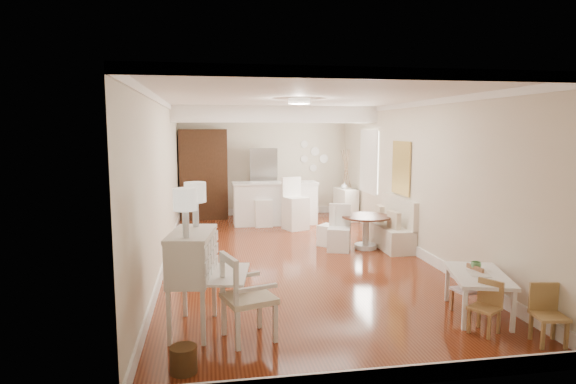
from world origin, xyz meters
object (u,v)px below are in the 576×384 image
object	(u,v)px
fridge	(277,183)
kids_chair_b	(466,289)
slip_chair_far	(330,225)
bar_stool_left	(262,205)
dining_table	(366,232)
bar_stool_right	(296,204)
kids_chair_a	(485,307)
slip_chair_near	(339,228)
kids_chair_c	(549,315)
wicker_basket	(184,360)
breakfast_counter	(275,203)
gustavian_armchair	(249,296)
kids_table	(478,294)
secretary_bureau	(193,281)
sideboard	(346,204)
pantry_cabinet	(204,174)

from	to	relation	value
fridge	kids_chair_b	bearing A→B (deg)	-79.12
slip_chair_far	bar_stool_left	xyz separation A→B (m)	(-1.11, 2.15, 0.11)
dining_table	bar_stool_right	world-z (taller)	bar_stool_right
kids_chair_a	slip_chair_near	size ratio (longest dim) A/B	0.69
kids_chair_c	slip_chair_far	world-z (taller)	slip_chair_far
slip_chair_far	bar_stool_left	size ratio (longest dim) A/B	0.79
fridge	kids_chair_c	bearing A→B (deg)	-77.76
slip_chair_far	bar_stool_right	world-z (taller)	bar_stool_right
slip_chair_far	fridge	xyz separation A→B (m)	(-0.57, 3.40, 0.49)
kids_chair_c	fridge	distance (m)	8.32
wicker_basket	breakfast_counter	size ratio (longest dim) A/B	0.13
breakfast_counter	bar_stool_left	bearing A→B (deg)	-148.50
gustavian_armchair	kids_table	world-z (taller)	gustavian_armchair
kids_chair_a	breakfast_counter	size ratio (longest dim) A/B	0.30
fridge	breakfast_counter	bearing A→B (deg)	-100.78
kids_table	slip_chair_far	xyz separation A→B (m)	(-0.89, 3.83, 0.14)
secretary_bureau	breakfast_counter	world-z (taller)	secretary_bureau
dining_table	slip_chair_far	xyz separation A→B (m)	(-0.62, 0.35, 0.09)
dining_table	bar_stool_right	distance (m)	2.26
kids_table	bar_stool_left	world-z (taller)	bar_stool_left
kids_chair_a	bar_stool_left	bearing A→B (deg)	162.87
secretary_bureau	kids_chair_b	xyz separation A→B (m)	(3.37, -0.03, -0.28)
kids_chair_b	fridge	size ratio (longest dim) A/B	0.33
wicker_basket	bar_stool_left	distance (m)	7.01
breakfast_counter	slip_chair_near	bearing A→B (deg)	-73.28
secretary_bureau	sideboard	xyz separation A→B (m)	(3.66, 6.33, -0.18)
secretary_bureau	sideboard	world-z (taller)	secretary_bureau
kids_table	bar_stool_right	size ratio (longest dim) A/B	0.89
secretary_bureau	slip_chair_near	bearing A→B (deg)	60.12
breakfast_counter	fridge	xyz separation A→B (m)	(0.20, 1.05, 0.39)
kids_table	pantry_cabinet	xyz separation A→B (m)	(-3.36, 7.26, 0.88)
gustavian_armchair	kids_chair_b	xyz separation A→B (m)	(2.76, 0.31, -0.18)
kids_chair_b	dining_table	distance (m)	3.37
kids_table	fridge	distance (m)	7.40
secretary_bureau	bar_stool_left	bearing A→B (deg)	84.98
kids_table	slip_chair_far	distance (m)	3.93
wicker_basket	pantry_cabinet	size ratio (longest dim) A/B	0.11
kids_table	sideboard	distance (m)	6.47
slip_chair_near	slip_chair_far	distance (m)	0.44
pantry_cabinet	kids_chair_b	bearing A→B (deg)	-65.43
dining_table	fridge	xyz separation A→B (m)	(-1.19, 3.75, 0.58)
breakfast_counter	bar_stool_left	world-z (taller)	bar_stool_left
kids_table	dining_table	world-z (taller)	dining_table
kids_table	bar_stool_left	size ratio (longest dim) A/B	1.03
wicker_basket	bar_stool_left	size ratio (longest dim) A/B	0.25
kids_chair_b	fridge	world-z (taller)	fridge
gustavian_armchair	slip_chair_near	world-z (taller)	gustavian_armchair
kids_table	wicker_basket	bearing A→B (deg)	-166.50
kids_chair_a	dining_table	distance (m)	3.99
kids_table	fridge	bearing A→B (deg)	101.43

